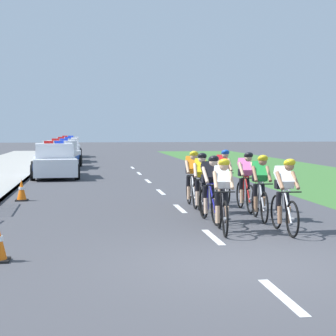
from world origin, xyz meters
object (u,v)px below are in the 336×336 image
Objects in this scene: cyclist_fourth at (260,186)px; cyclist_lead at (222,194)px; cyclist_third at (210,188)px; police_car_furthest at (68,148)px; police_car_nearest at (54,162)px; police_car_second at (60,155)px; traffic_cone_mid at (22,190)px; cyclist_seventh at (192,178)px; cyclist_sixth at (246,180)px; cyclist_second at (285,195)px; cyclist_eighth at (223,175)px; police_car_third at (65,151)px; cyclist_fifth at (201,182)px.

cyclist_lead is at bearing -130.82° from cyclist_fourth.
police_car_furthest is at bearing 97.71° from cyclist_third.
police_car_nearest is (-4.13, 13.96, -0.11)m from cyclist_lead.
cyclist_lead is at bearing -78.21° from police_car_second.
traffic_cone_mid is at bearing 128.19° from cyclist_lead.
cyclist_fourth and cyclist_seventh have the same top height.
police_car_furthest is (-0.00, 18.18, 0.00)m from police_car_nearest.
cyclist_sixth is 12.28m from police_car_nearest.
cyclist_eighth is at bearing 91.12° from cyclist_second.
police_car_third is at bearing 103.48° from cyclist_sixth.
police_car_second reaches higher than cyclist_lead.
cyclist_fifth is 1.00× the size of cyclist_eighth.
cyclist_third is 31.08m from police_car_furthest.
cyclist_sixth is 1.71m from cyclist_eighth.
cyclist_sixth is 2.69× the size of traffic_cone_mid.
cyclist_third is 1.00× the size of cyclist_fourth.
cyclist_lead is at bearing -114.08° from cyclist_sixth.
cyclist_lead is 2.68× the size of traffic_cone_mid.
traffic_cone_mid is (-0.49, -26.26, -0.37)m from police_car_furthest.
cyclist_second is at bearing -80.57° from police_car_furthest.
police_car_second is at bearing 103.93° from cyclist_fifth.
police_car_third is at bearing 101.01° from cyclist_seventh.
cyclist_sixth is at bearing 86.61° from cyclist_fourth.
traffic_cone_mid is (-5.95, 2.91, -0.48)m from cyclist_sixth.
police_car_third is at bearing -90.00° from police_car_furthest.
cyclist_eighth is (1.14, 4.67, 0.00)m from cyclist_lead.
police_car_furthest is (-5.37, 32.35, -0.11)m from cyclist_second.
cyclist_fourth is 1.00× the size of cyclist_eighth.
police_car_furthest reaches higher than cyclist_third.
police_car_nearest reaches higher than cyclist_fourth.
police_car_third reaches higher than traffic_cone_mid.
police_car_second is 12.32m from police_car_furthest.
cyclist_fifth is (0.11, 2.70, 0.00)m from cyclist_lead.
police_car_nearest and police_car_third have the same top height.
police_car_furthest is (0.00, 12.32, 0.00)m from police_car_second.
police_car_furthest is 26.27m from traffic_cone_mid.
police_car_third is at bearing 90.01° from police_car_nearest.
cyclist_third is 0.39× the size of police_car_furthest.
cyclist_fifth is 1.23m from cyclist_seventh.
cyclist_lead is 1.26m from cyclist_second.
cyclist_sixth is 17.71m from police_car_second.
cyclist_fourth is at bearing -65.81° from cyclist_seventh.
cyclist_sixth is 1.00× the size of cyclist_eighth.
police_car_second is at bearing 109.22° from cyclist_eighth.
cyclist_eighth is 27.97m from police_car_furthest.
cyclist_fourth is 1.00× the size of cyclist_sixth.
traffic_cone_mid is (-0.48, -13.94, -0.37)m from police_car_second.
cyclist_sixth is (1.29, 1.63, 0.00)m from cyclist_third.
police_car_nearest reaches higher than cyclist_sixth.
cyclist_seventh is 1.00× the size of cyclist_eighth.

